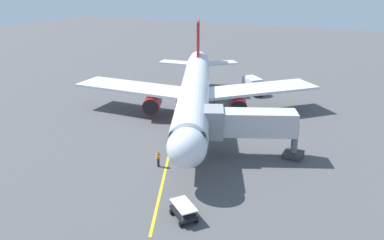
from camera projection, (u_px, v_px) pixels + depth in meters
ground_plane at (190, 119)px, 54.24m from camera, size 220.00×220.00×0.00m
apron_lead_in_line at (173, 136)px, 48.58m from camera, size 16.07×36.82×0.01m
airplane at (195, 91)px, 52.55m from camera, size 32.08×38.30×11.50m
jet_bridge at (242, 124)px, 41.82m from camera, size 11.18×6.78×5.40m
ground_crew_marshaller at (158, 159)px, 40.52m from camera, size 0.44×0.47×1.71m
baggage_cart_near_nose at (184, 211)px, 31.87m from camera, size 2.90×2.72×1.27m
box_truck_portside at (253, 86)px, 65.46m from camera, size 4.62×4.65×2.62m
box_truck_starboard_side at (194, 89)px, 63.74m from camera, size 3.24×4.97×2.62m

